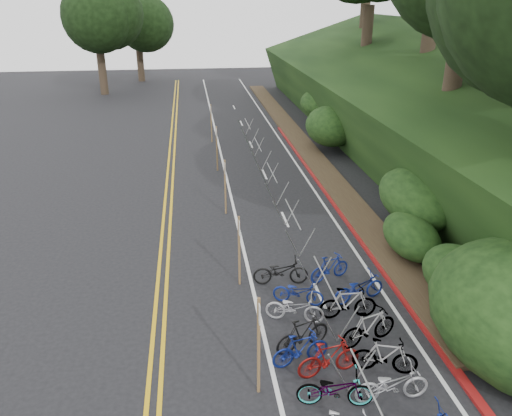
# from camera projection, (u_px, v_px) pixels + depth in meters

# --- Properties ---
(ground) EXTENTS (120.00, 120.00, 0.00)m
(ground) POSITION_uv_depth(u_px,v_px,m) (236.00, 393.00, 12.19)
(ground) COLOR black
(ground) RESTS_ON ground
(road_markings) EXTENTS (7.47, 80.00, 0.01)m
(road_markings) POSITION_uv_depth(u_px,v_px,m) (228.00, 222.00, 21.48)
(road_markings) COLOR gold
(road_markings) RESTS_ON ground
(red_curb) EXTENTS (0.25, 28.00, 0.10)m
(red_curb) POSITION_uv_depth(u_px,v_px,m) (331.00, 198.00, 23.81)
(red_curb) COLOR maroon
(red_curb) RESTS_ON ground
(embankment) EXTENTS (14.30, 48.14, 9.11)m
(embankment) POSITION_uv_depth(u_px,v_px,m) (418.00, 111.00, 30.13)
(embankment) COLOR black
(embankment) RESTS_ON ground
(bike_rack_front) EXTENTS (1.18, 3.26, 1.25)m
(bike_rack_front) POSITION_uv_depth(u_px,v_px,m) (374.00, 411.00, 10.47)
(bike_rack_front) COLOR gray
(bike_rack_front) RESTS_ON ground
(bike_racks_rest) EXTENTS (1.14, 23.00, 1.17)m
(bike_racks_rest) POSITION_uv_depth(u_px,v_px,m) (272.00, 178.00, 24.08)
(bike_racks_rest) COLOR gray
(bike_racks_rest) RESTS_ON ground
(signpost_near) EXTENTS (0.08, 0.40, 2.70)m
(signpost_near) POSITION_uv_depth(u_px,v_px,m) (259.00, 340.00, 11.65)
(signpost_near) COLOR brown
(signpost_near) RESTS_ON ground
(signposts_rest) EXTENTS (0.08, 18.40, 2.50)m
(signposts_rest) POSITION_uv_depth(u_px,v_px,m) (221.00, 162.00, 24.47)
(signposts_rest) COLOR brown
(signposts_rest) RESTS_ON ground
(bike_front) EXTENTS (0.79, 1.66, 0.96)m
(bike_front) POSITION_uv_depth(u_px,v_px,m) (301.00, 349.00, 12.99)
(bike_front) COLOR navy
(bike_front) RESTS_ON ground
(bike_valet) EXTENTS (3.36, 9.89, 1.10)m
(bike_valet) POSITION_uv_depth(u_px,v_px,m) (345.00, 344.00, 13.16)
(bike_valet) COLOR #144C1E
(bike_valet) RESTS_ON ground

